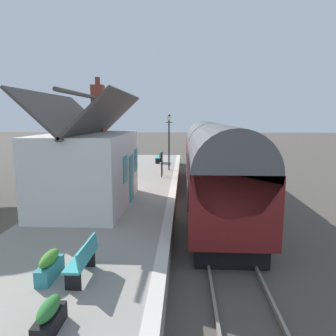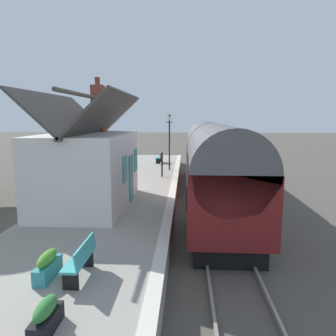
{
  "view_description": "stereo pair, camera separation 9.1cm",
  "coord_description": "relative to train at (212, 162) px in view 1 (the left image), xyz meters",
  "views": [
    {
      "loc": [
        -15.51,
        0.59,
        4.63
      ],
      "look_at": [
        1.73,
        1.5,
        1.82
      ],
      "focal_mm": 33.59,
      "sensor_mm": 36.0,
      "label": 1
    },
    {
      "loc": [
        -15.51,
        0.5,
        4.63
      ],
      "look_at": [
        1.73,
        1.5,
        1.82
      ],
      "focal_mm": 33.59,
      "sensor_mm": 36.0,
      "label": 2
    }
  ],
  "objects": [
    {
      "name": "planter_under_sign",
      "position": [
        -12.15,
        3.87,
        -1.12
      ],
      "size": [
        0.88,
        0.32,
        0.59
      ],
      "color": "black",
      "rests_on": "platform"
    },
    {
      "name": "train",
      "position": [
        0.0,
        0.0,
        0.0
      ],
      "size": [
        16.91,
        2.73,
        4.32
      ],
      "color": "black",
      "rests_on": "ground"
    },
    {
      "name": "planter_by_door",
      "position": [
        -10.28,
        4.68,
        -1.09
      ],
      "size": [
        1.02,
        0.32,
        0.64
      ],
      "color": "teal",
      "rests_on": "platform"
    },
    {
      "name": "ground_plane",
      "position": [
        -1.62,
        0.9,
        -2.21
      ],
      "size": [
        160.0,
        160.0,
        0.0
      ],
      "primitive_type": "plane",
      "color": "#4C473F"
    },
    {
      "name": "lamp_post_platform",
      "position": [
        5.43,
        2.61,
        1.38
      ],
      "size": [
        0.32,
        0.5,
        4.02
      ],
      "color": "black",
      "rests_on": "platform"
    },
    {
      "name": "platform",
      "position": [
        -1.62,
        4.71,
        -1.81
      ],
      "size": [
        32.0,
        5.62,
        0.82
      ],
      "primitive_type": "cube",
      "color": "gray",
      "rests_on": "ground"
    },
    {
      "name": "rail_far",
      "position": [
        -1.62,
        0.72,
        -2.14
      ],
      "size": [
        52.0,
        0.08,
        0.14
      ],
      "primitive_type": "cube",
      "color": "gray",
      "rests_on": "ground"
    },
    {
      "name": "bench_mid_platform",
      "position": [
        9.01,
        3.62,
        -0.92
      ],
      "size": [
        1.42,
        0.49,
        0.88
      ],
      "color": "teal",
      "rests_on": "platform"
    },
    {
      "name": "platform_edge_coping",
      "position": [
        -1.62,
        2.08,
        -1.39
      ],
      "size": [
        32.0,
        0.36,
        0.02
      ],
      "primitive_type": "cube",
      "color": "beige",
      "rests_on": "platform"
    },
    {
      "name": "station_sign_board",
      "position": [
        2.88,
        2.94,
        -0.21
      ],
      "size": [
        0.96,
        0.06,
        1.57
      ],
      "color": "black",
      "rests_on": "platform"
    },
    {
      "name": "station_building",
      "position": [
        -3.96,
        5.6,
        0.31
      ],
      "size": [
        6.27,
        3.61,
        5.66
      ],
      "color": "white",
      "rests_on": "platform"
    },
    {
      "name": "planter_edge_far",
      "position": [
        8.54,
        6.05,
        -1.11
      ],
      "size": [
        0.89,
        0.32,
        0.6
      ],
      "color": "black",
      "rests_on": "platform"
    },
    {
      "name": "bench_by_lamp",
      "position": [
        -10.23,
        3.87,
        -0.92
      ],
      "size": [
        1.4,
        0.44,
        0.88
      ],
      "color": "teal",
      "rests_on": "platform"
    },
    {
      "name": "rail_near",
      "position": [
        -1.62,
        -0.72,
        -2.14
      ],
      "size": [
        52.0,
        0.08,
        0.14
      ],
      "primitive_type": "cube",
      "color": "gray",
      "rests_on": "ground"
    }
  ]
}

